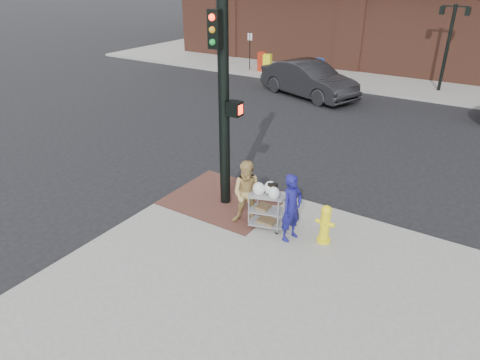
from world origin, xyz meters
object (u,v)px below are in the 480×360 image
Objects in this scene: pedestrian_tan at (248,193)px; utility_cart at (267,207)px; traffic_signal_pole at (224,102)px; lamp_post at (449,39)px; woman_blue at (292,208)px; fire_hydrant at (325,224)px; sedan_dark at (308,79)px.

utility_cart is at bearing -5.21° from pedestrian_tan.
utility_cart is at bearing -16.09° from traffic_signal_pole.
woman_blue is (-0.32, -15.80, -1.68)m from lamp_post.
traffic_signal_pole is at bearing 131.79° from pedestrian_tan.
traffic_signal_pole is at bearing 88.84° from woman_blue.
fire_hydrant is at bearing 5.38° from utility_cart.
sedan_dark is at bearing 104.06° from traffic_signal_pole.
woman_blue reaches higher than fire_hydrant.
woman_blue is at bearing -157.86° from fire_hydrant.
lamp_post is 4.39× the size of fire_hydrant.
lamp_post is at bearing 91.35° from fire_hydrant.
traffic_signal_pole reaches higher than lamp_post.
woman_blue is 1.72× the size of fire_hydrant.
pedestrian_tan is at bearing -95.28° from lamp_post.
pedestrian_tan reaches higher than woman_blue.
lamp_post is 0.80× the size of traffic_signal_pole.
lamp_post is 15.93m from pedestrian_tan.
utility_cart reaches higher than fire_hydrant.
woman_blue is 0.75m from utility_cart.
lamp_post reaches higher than woman_blue.
utility_cart is at bearing -139.90° from sedan_dark.
pedestrian_tan reaches higher than fire_hydrant.
traffic_signal_pole is 2.21m from pedestrian_tan.
woman_blue reaches higher than sedan_dark.
traffic_signal_pole is 3.19× the size of woman_blue.
pedestrian_tan is 0.31× the size of sedan_dark.
pedestrian_tan reaches higher than utility_cart.
woman_blue is at bearing -12.44° from utility_cart.
lamp_post is at bearing -31.96° from sedan_dark.
traffic_signal_pole is 4.39× the size of utility_cart.
traffic_signal_pole is at bearing 174.07° from fire_hydrant.
traffic_signal_pole is at bearing 163.91° from utility_cart.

